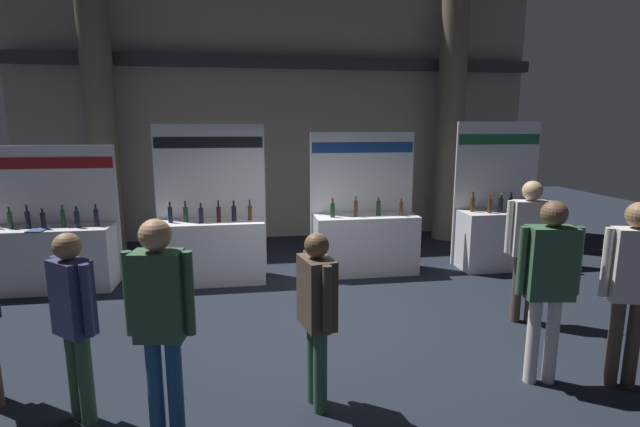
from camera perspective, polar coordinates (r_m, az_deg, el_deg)
ground_plane at (r=6.25m, az=-0.72°, el=-13.09°), size 24.00×24.00×0.00m
hall_colonnade at (r=10.55m, az=-4.60°, el=15.43°), size 11.19×1.23×6.96m
exhibitor_booth_0 at (r=8.36m, az=-30.02°, el=-4.15°), size 1.96×0.71×2.22m
exhibitor_booth_1 at (r=7.80m, az=-13.03°, el=-3.64°), size 1.78×0.66×2.54m
exhibitor_booth_2 at (r=8.11m, az=5.54°, el=-2.98°), size 1.83×0.66×2.40m
exhibitor_booth_3 at (r=8.95m, az=21.18°, el=-2.17°), size 1.58×0.66×2.59m
trash_bin at (r=6.33m, az=-20.67°, el=-10.07°), size 0.38×0.38×0.71m
visitor_1 at (r=5.01m, az=26.08°, el=-6.64°), size 0.60×0.32×1.83m
visitor_2 at (r=5.33m, az=33.73°, el=-6.62°), size 0.54×0.32×1.83m
visitor_3 at (r=6.48m, az=24.05°, el=-2.79°), size 0.56×0.31×1.85m
visitor_4 at (r=3.89m, az=-18.89°, el=-11.27°), size 0.53×0.28×1.84m
visitor_5 at (r=4.17m, az=-0.40°, el=-11.15°), size 0.32×0.56×1.62m
visitor_6 at (r=4.47m, az=-27.78°, el=-10.77°), size 0.40×0.38×1.67m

